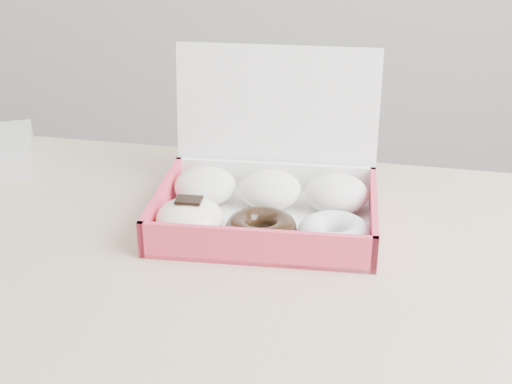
# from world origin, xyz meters

# --- Properties ---
(table) EXTENTS (1.20, 0.80, 0.75)m
(table) POSITION_xyz_m (0.00, 0.00, 0.67)
(table) COLOR tan
(table) RESTS_ON ground
(donut_box) EXTENTS (0.32, 0.28, 0.22)m
(donut_box) POSITION_xyz_m (0.12, 0.16, 0.79)
(donut_box) COLOR white
(donut_box) RESTS_ON table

